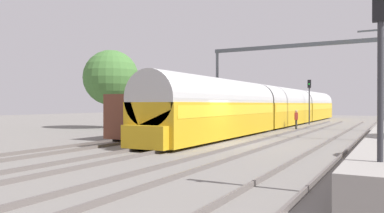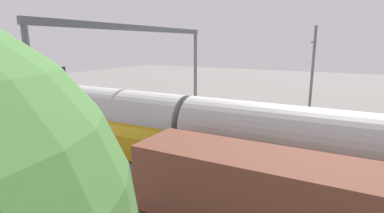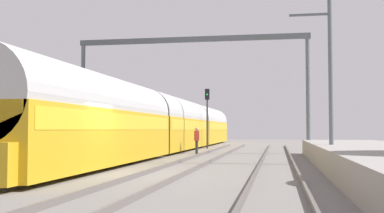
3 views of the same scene
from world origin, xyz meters
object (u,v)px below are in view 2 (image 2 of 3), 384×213
(railway_signal_far, at_px, (64,89))
(catenary_gantry, at_px, (141,57))
(freight_car, at_px, (310,203))
(person_crossing, at_px, (163,129))
(passenger_train, at_px, (83,115))

(railway_signal_far, height_order, catenary_gantry, catenary_gantry)
(freight_car, relative_size, catenary_gantry, 0.82)
(freight_car, bearing_deg, person_crossing, 58.23)
(passenger_train, height_order, railway_signal_far, railway_signal_far)
(freight_car, xyz_separation_m, catenary_gantry, (5.72, 11.39, 4.39))
(freight_car, xyz_separation_m, person_crossing, (6.32, 10.20, -0.44))
(person_crossing, bearing_deg, passenger_train, 3.89)
(passenger_train, xyz_separation_m, catenary_gantry, (1.91, -3.61, 3.89))
(railway_signal_far, bearing_deg, passenger_train, -115.47)
(passenger_train, height_order, freight_car, passenger_train)
(freight_car, bearing_deg, catenary_gantry, 63.33)
(railway_signal_far, bearing_deg, person_crossing, -86.19)
(passenger_train, relative_size, freight_car, 3.78)
(passenger_train, bearing_deg, freight_car, -104.26)
(person_crossing, xyz_separation_m, railway_signal_far, (-0.59, 8.83, 2.14))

